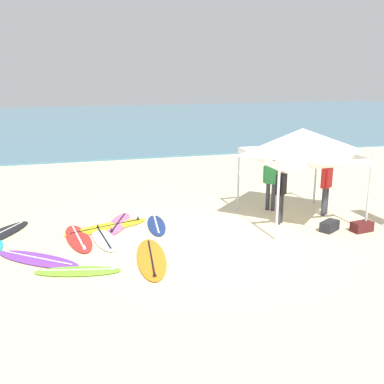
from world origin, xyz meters
TOP-DOWN VIEW (x-y plane):
  - ground_plane at (0.00, 0.00)m, footprint 80.00×80.00m
  - sea at (0.00, 30.02)m, footprint 80.00×36.00m
  - canopy_tent at (3.08, 1.10)m, footprint 2.87×2.87m
  - surfboard_red at (-3.33, 1.19)m, footprint 0.88×2.29m
  - surfboard_navy at (-1.12, 1.70)m, footprint 0.71×1.90m
  - surfboard_purple at (-4.32, 0.04)m, footprint 2.20×1.96m
  - surfboard_orange at (-1.72, -0.65)m, footprint 0.99×2.61m
  - surfboard_lime at (-3.42, -0.90)m, footprint 1.98×0.93m
  - surfboard_pink at (-2.16, 2.12)m, footprint 1.19×2.04m
  - surfboard_white at (-2.68, 1.01)m, footprint 0.76×2.04m
  - surfboard_yellow at (-2.52, 1.89)m, footprint 2.57×1.44m
  - person_red at (4.12, 1.30)m, footprint 0.47×0.38m
  - person_green at (2.72, 2.22)m, footprint 0.43×0.41m
  - person_black at (2.41, 0.94)m, footprint 0.42×0.41m
  - gear_bag_near_tent at (3.46, -0.03)m, footprint 0.68×0.58m
  - gear_bag_by_pole at (4.30, -0.33)m, footprint 0.64×0.41m

SIDE VIEW (x-z plane):
  - ground_plane at x=0.00m, z-range 0.00..0.00m
  - surfboard_orange at x=-1.72m, z-range -0.06..0.13m
  - surfboard_yellow at x=-2.52m, z-range -0.06..0.13m
  - surfboard_purple at x=-4.32m, z-range -0.06..0.13m
  - surfboard_red at x=-3.33m, z-range -0.06..0.13m
  - surfboard_white at x=-2.68m, z-range -0.06..0.13m
  - surfboard_pink at x=-2.16m, z-range -0.06..0.13m
  - surfboard_lime at x=-3.42m, z-range -0.06..0.13m
  - surfboard_navy at x=-1.12m, z-range -0.06..0.13m
  - sea at x=0.00m, z-range 0.00..0.10m
  - gear_bag_near_tent at x=3.46m, z-range 0.00..0.28m
  - gear_bag_by_pole at x=4.30m, z-range 0.00..0.28m
  - person_red at x=4.12m, z-range 0.13..1.84m
  - person_green at x=2.72m, z-range 0.13..1.84m
  - person_black at x=2.41m, z-range 0.13..1.84m
  - canopy_tent at x=3.08m, z-range 1.01..3.76m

